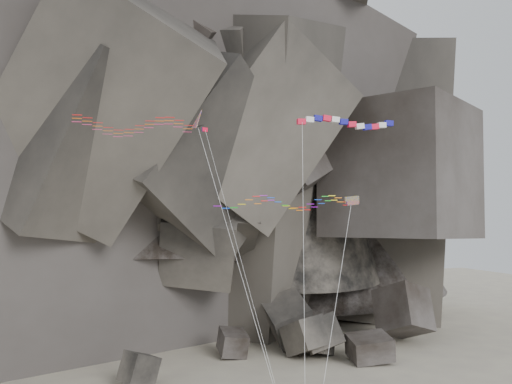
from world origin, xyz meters
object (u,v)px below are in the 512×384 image
object	(u,v)px
delta_kite	(130,124)
banner_kite	(346,125)
pennant_kite	(230,220)
parafoil_kite	(281,202)

from	to	relation	value
delta_kite	banner_kite	distance (m)	18.06
delta_kite	banner_kite	world-z (taller)	delta_kite
pennant_kite	parafoil_kite	bearing A→B (deg)	-15.34
banner_kite	parafoil_kite	bearing A→B (deg)	-161.11
pennant_kite	banner_kite	bearing A→B (deg)	-13.45
delta_kite	banner_kite	bearing A→B (deg)	-5.59
banner_kite	pennant_kite	xyz separation A→B (m)	(-11.01, -1.69, -8.07)
delta_kite	pennant_kite	size ratio (longest dim) A/B	1.07
delta_kite	pennant_kite	world-z (taller)	delta_kite
banner_kite	parafoil_kite	xyz separation A→B (m)	(-6.54, -1.15, -6.67)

